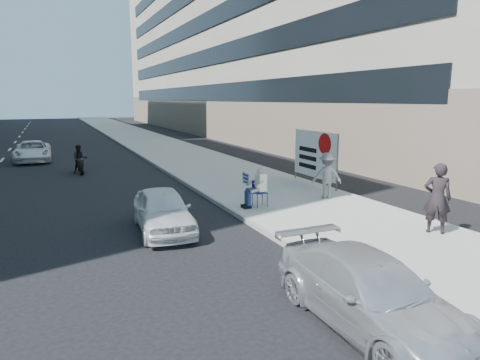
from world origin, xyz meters
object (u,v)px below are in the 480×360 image
seated_protester (257,185)px  white_sedan_near (163,210)px  white_sedan_far (32,151)px  jogger (327,175)px  motorcycle (80,160)px  pedestrian_woman (437,198)px  parked_sedan (370,293)px  protest_banner (315,154)px

seated_protester → white_sedan_near: (-3.34, -0.91, -0.28)m
seated_protester → white_sedan_far: 17.24m
jogger → motorcycle: bearing=-28.8°
pedestrian_woman → parked_sedan: (-4.63, -2.85, -0.51)m
white_sedan_far → pedestrian_woman: bearing=-63.1°
pedestrian_woman → motorcycle: pedestrian_woman is taller
pedestrian_woman → motorcycle: bearing=-17.3°
protest_banner → motorcycle: size_ratio=1.50×
seated_protester → motorcycle: (-4.79, 10.16, -0.24)m
seated_protester → parked_sedan: 7.45m
seated_protester → protest_banner: size_ratio=0.43×
white_sedan_far → jogger: bearing=-57.4°
pedestrian_woman → jogger: bearing=-42.6°
pedestrian_woman → white_sedan_near: size_ratio=0.54×
pedestrian_woman → white_sedan_near: bearing=15.5°
protest_banner → white_sedan_near: bearing=-155.3°
seated_protester → motorcycle: seated_protester is taller
seated_protester → jogger: bearing=2.3°
parked_sedan → white_sedan_near: bearing=106.4°
jogger → pedestrian_woman: (0.25, -4.55, 0.12)m
protest_banner → motorcycle: (-8.63, 7.77, -0.76)m
jogger → white_sedan_far: 18.49m
protest_banner → jogger: bearing=-113.7°
jogger → white_sedan_near: jogger is taller
parked_sedan → white_sedan_far: 23.66m
protest_banner → motorcycle: protest_banner is taller
jogger → protest_banner: protest_banner is taller
motorcycle → white_sedan_far: bearing=110.7°
pedestrian_woman → protest_banner: bearing=-52.0°
pedestrian_woman → parked_sedan: bearing=75.9°
seated_protester → jogger: size_ratio=0.80×
white_sedan_near → white_sedan_far: bearing=107.1°
protest_banner → seated_protester: bearing=-148.0°
jogger → motorcycle: (-7.63, 10.05, -0.33)m
pedestrian_woman → motorcycle: (-7.88, 14.60, -0.45)m
parked_sedan → protest_banner: bearing=61.5°
white_sedan_far → motorcycle: 6.01m
protest_banner → parked_sedan: bearing=-119.1°
jogger → pedestrian_woman: size_ratio=0.87×
jogger → protest_banner: 2.53m
jogger → parked_sedan: 8.60m
protest_banner → parked_sedan: size_ratio=0.77×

